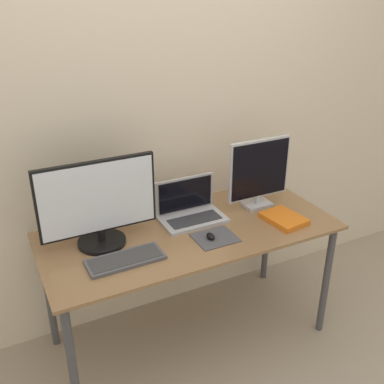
{
  "coord_description": "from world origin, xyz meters",
  "views": [
    {
      "loc": [
        -0.91,
        -1.51,
        1.92
      ],
      "look_at": [
        0.02,
        0.36,
        0.94
      ],
      "focal_mm": 42.0,
      "sensor_mm": 36.0,
      "label": 1
    }
  ],
  "objects_px": {
    "monitor_left": "(98,204)",
    "book": "(284,219)",
    "keyboard": "(125,259)",
    "laptop": "(190,209)",
    "mouse": "(211,236)",
    "monitor_right": "(259,172)"
  },
  "relations": [
    {
      "from": "monitor_left",
      "to": "book",
      "type": "distance_m",
      "value": 1.0
    },
    {
      "from": "monitor_left",
      "to": "keyboard",
      "type": "relative_size",
      "value": 1.58
    },
    {
      "from": "laptop",
      "to": "mouse",
      "type": "distance_m",
      "value": 0.26
    },
    {
      "from": "laptop",
      "to": "keyboard",
      "type": "xyz_separation_m",
      "value": [
        -0.46,
        -0.25,
        -0.05
      ]
    },
    {
      "from": "laptop",
      "to": "book",
      "type": "xyz_separation_m",
      "value": [
        0.45,
        -0.26,
        -0.04
      ]
    },
    {
      "from": "monitor_right",
      "to": "laptop",
      "type": "relative_size",
      "value": 1.16
    },
    {
      "from": "laptop",
      "to": "keyboard",
      "type": "relative_size",
      "value": 0.96
    },
    {
      "from": "monitor_right",
      "to": "mouse",
      "type": "bearing_deg",
      "value": -153.26
    },
    {
      "from": "keyboard",
      "to": "monitor_left",
      "type": "bearing_deg",
      "value": 104.7
    },
    {
      "from": "keyboard",
      "to": "mouse",
      "type": "bearing_deg",
      "value": -1.03
    },
    {
      "from": "monitor_right",
      "to": "laptop",
      "type": "distance_m",
      "value": 0.45
    },
    {
      "from": "monitor_right",
      "to": "laptop",
      "type": "xyz_separation_m",
      "value": [
        -0.42,
        0.04,
        -0.16
      ]
    },
    {
      "from": "mouse",
      "to": "book",
      "type": "height_order",
      "value": "mouse"
    },
    {
      "from": "book",
      "to": "laptop",
      "type": "bearing_deg",
      "value": 149.83
    },
    {
      "from": "monitor_left",
      "to": "mouse",
      "type": "distance_m",
      "value": 0.58
    },
    {
      "from": "monitor_right",
      "to": "keyboard",
      "type": "relative_size",
      "value": 1.11
    },
    {
      "from": "monitor_right",
      "to": "mouse",
      "type": "height_order",
      "value": "monitor_right"
    },
    {
      "from": "keyboard",
      "to": "mouse",
      "type": "xyz_separation_m",
      "value": [
        0.45,
        -0.01,
        0.01
      ]
    },
    {
      "from": "mouse",
      "to": "book",
      "type": "bearing_deg",
      "value": -0.61
    },
    {
      "from": "monitor_left",
      "to": "laptop",
      "type": "xyz_separation_m",
      "value": [
        0.51,
        0.04,
        -0.16
      ]
    },
    {
      "from": "monitor_right",
      "to": "keyboard",
      "type": "distance_m",
      "value": 0.92
    },
    {
      "from": "book",
      "to": "mouse",
      "type": "bearing_deg",
      "value": 179.39
    }
  ]
}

